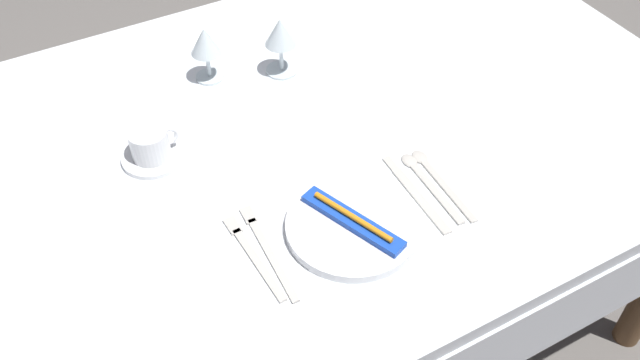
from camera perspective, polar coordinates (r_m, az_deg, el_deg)
The scene contains 13 objects.
ground_plane at distance 2.01m, azimuth -1.92°, elevation -12.39°, with size 6.00×6.00×0.00m, color slate.
dining_table at distance 1.49m, azimuth -2.52°, elevation 1.17°, with size 1.80×1.11×0.74m.
dinner_plate at distance 1.25m, azimuth 2.65°, elevation -3.79°, with size 0.24×0.24×0.02m, color white.
toothbrush_package at distance 1.24m, azimuth 2.68°, elevation -3.28°, with size 0.11×0.21×0.02m.
fork_outer at distance 1.23m, azimuth -4.37°, elevation -5.53°, with size 0.03×0.23×0.00m.
fork_inner at distance 1.23m, azimuth -5.58°, elevation -6.00°, with size 0.03×0.21×0.00m.
dinner_knife at distance 1.32m, azimuth 7.90°, elevation -1.25°, with size 0.03×0.22×0.00m.
spoon_soup at distance 1.36m, azimuth 8.51°, elevation 0.09°, with size 0.03×0.20×0.01m.
spoon_dessert at distance 1.37m, azimuth 9.42°, elevation 0.34°, with size 0.03×0.21×0.01m.
saucer_left at distance 1.42m, azimuth -13.48°, elevation 1.85°, with size 0.12×0.12×0.01m, color white.
coffee_cup_left at distance 1.40m, azimuth -13.65°, elevation 2.93°, with size 0.10×0.08×0.06m.
wine_glass_centre at distance 1.55m, azimuth -9.32°, elevation 10.87°, with size 0.07×0.07×0.13m.
wine_glass_left at distance 1.55m, azimuth -3.25°, elevation 11.64°, with size 0.07×0.07×0.14m.
Camera 1 is at (-0.46, -0.96, 1.70)m, focal length 39.27 mm.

